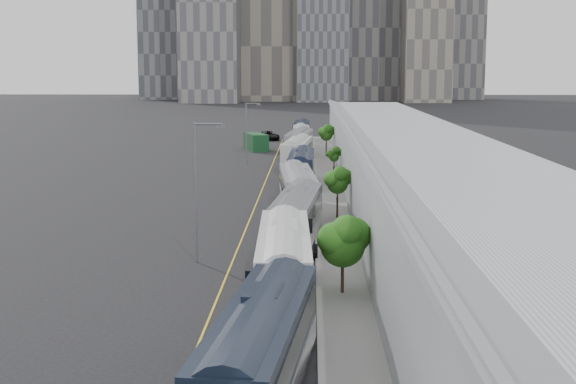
{
  "coord_description": "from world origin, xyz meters",
  "views": [
    {
      "loc": [
        3.68,
        -10.08,
        12.59
      ],
      "look_at": [
        1.86,
        52.53,
        3.0
      ],
      "focal_mm": 50.0,
      "sensor_mm": 36.0,
      "label": 1
    }
  ],
  "objects_px": {
    "bus_6": "(297,156)",
    "bus_8": "(301,139)",
    "bus_5": "(301,171)",
    "bus_9": "(301,132)",
    "street_lamp_near": "(198,183)",
    "bus_1": "(261,361)",
    "bus_3": "(297,221)",
    "suv": "(269,136)",
    "bus_7": "(299,146)",
    "bus_4": "(297,194)",
    "shipping_container": "(256,142)",
    "bus_2": "(284,269)",
    "street_lamp_far": "(248,128)"
  },
  "relations": [
    {
      "from": "bus_6",
      "to": "bus_8",
      "type": "height_order",
      "value": "bus_6"
    },
    {
      "from": "bus_5",
      "to": "bus_9",
      "type": "height_order",
      "value": "bus_5"
    },
    {
      "from": "street_lamp_near",
      "to": "bus_1",
      "type": "bearing_deg",
      "value": -76.27
    },
    {
      "from": "bus_3",
      "to": "bus_9",
      "type": "relative_size",
      "value": 1.09
    },
    {
      "from": "bus_6",
      "to": "suv",
      "type": "xyz_separation_m",
      "value": [
        -5.92,
        42.37,
        -0.88
      ]
    },
    {
      "from": "bus_6",
      "to": "bus_7",
      "type": "xyz_separation_m",
      "value": [
        -0.01,
        13.76,
        0.01
      ]
    },
    {
      "from": "bus_1",
      "to": "bus_8",
      "type": "height_order",
      "value": "bus_1"
    },
    {
      "from": "bus_7",
      "to": "suv",
      "type": "bearing_deg",
      "value": 106.77
    },
    {
      "from": "bus_3",
      "to": "bus_8",
      "type": "xyz_separation_m",
      "value": [
        -0.57,
        70.69,
        -0.06
      ]
    },
    {
      "from": "bus_5",
      "to": "bus_6",
      "type": "relative_size",
      "value": 0.95
    },
    {
      "from": "bus_4",
      "to": "shipping_container",
      "type": "xyz_separation_m",
      "value": [
        -7.49,
        55.29,
        -0.35
      ]
    },
    {
      "from": "bus_3",
      "to": "bus_8",
      "type": "distance_m",
      "value": 70.69
    },
    {
      "from": "bus_1",
      "to": "street_lamp_near",
      "type": "xyz_separation_m",
      "value": [
        -5.51,
        22.55,
        3.59
      ]
    },
    {
      "from": "bus_6",
      "to": "bus_8",
      "type": "xyz_separation_m",
      "value": [
        0.16,
        26.2,
        -0.11
      ]
    },
    {
      "from": "bus_9",
      "to": "suv",
      "type": "relative_size",
      "value": 2.12
    },
    {
      "from": "bus_8",
      "to": "shipping_container",
      "type": "relative_size",
      "value": 1.95
    },
    {
      "from": "bus_9",
      "to": "bus_4",
      "type": "bearing_deg",
      "value": -87.57
    },
    {
      "from": "bus_6",
      "to": "street_lamp_near",
      "type": "xyz_separation_m",
      "value": [
        -5.61,
        -50.49,
        3.62
      ]
    },
    {
      "from": "bus_1",
      "to": "suv",
      "type": "height_order",
      "value": "bus_1"
    },
    {
      "from": "bus_2",
      "to": "bus_6",
      "type": "height_order",
      "value": "bus_2"
    },
    {
      "from": "bus_2",
      "to": "street_lamp_far",
      "type": "height_order",
      "value": "street_lamp_far"
    },
    {
      "from": "bus_1",
      "to": "bus_6",
      "type": "height_order",
      "value": "bus_1"
    },
    {
      "from": "bus_2",
      "to": "bus_9",
      "type": "height_order",
      "value": "bus_2"
    },
    {
      "from": "bus_8",
      "to": "bus_9",
      "type": "distance_m",
      "value": 15.67
    },
    {
      "from": "bus_5",
      "to": "shipping_container",
      "type": "distance_m",
      "value": 39.0
    },
    {
      "from": "bus_5",
      "to": "bus_9",
      "type": "distance_m",
      "value": 56.52
    },
    {
      "from": "bus_4",
      "to": "bus_8",
      "type": "relative_size",
      "value": 1.07
    },
    {
      "from": "bus_2",
      "to": "bus_7",
      "type": "bearing_deg",
      "value": 88.59
    },
    {
      "from": "suv",
      "to": "bus_2",
      "type": "bearing_deg",
      "value": -108.34
    },
    {
      "from": "bus_9",
      "to": "shipping_container",
      "type": "distance_m",
      "value": 19.53
    },
    {
      "from": "bus_2",
      "to": "street_lamp_far",
      "type": "xyz_separation_m",
      "value": [
        -7.04,
        64.09,
        3.06
      ]
    },
    {
      "from": "bus_4",
      "to": "street_lamp_near",
      "type": "xyz_separation_m",
      "value": [
        -6.15,
        -18.8,
        3.63
      ]
    },
    {
      "from": "bus_3",
      "to": "bus_9",
      "type": "xyz_separation_m",
      "value": [
        -0.75,
        86.35,
        -0.13
      ]
    },
    {
      "from": "bus_3",
      "to": "bus_8",
      "type": "bearing_deg",
      "value": 95.62
    },
    {
      "from": "bus_8",
      "to": "street_lamp_near",
      "type": "relative_size",
      "value": 1.4
    },
    {
      "from": "bus_2",
      "to": "bus_4",
      "type": "xyz_separation_m",
      "value": [
        0.27,
        27.18,
        -0.05
      ]
    },
    {
      "from": "bus_7",
      "to": "street_lamp_far",
      "type": "bearing_deg",
      "value": -123.22
    },
    {
      "from": "bus_7",
      "to": "suv",
      "type": "distance_m",
      "value": 29.23
    },
    {
      "from": "suv",
      "to": "shipping_container",
      "type": "bearing_deg",
      "value": -114.98
    },
    {
      "from": "bus_2",
      "to": "bus_9",
      "type": "relative_size",
      "value": 1.14
    },
    {
      "from": "bus_2",
      "to": "suv",
      "type": "height_order",
      "value": "bus_2"
    },
    {
      "from": "bus_1",
      "to": "bus_3",
      "type": "xyz_separation_m",
      "value": [
        0.83,
        28.55,
        -0.08
      ]
    },
    {
      "from": "bus_6",
      "to": "bus_1",
      "type": "bearing_deg",
      "value": -84.96
    },
    {
      "from": "bus_4",
      "to": "bus_7",
      "type": "distance_m",
      "value": 45.45
    },
    {
      "from": "bus_1",
      "to": "bus_2",
      "type": "xyz_separation_m",
      "value": [
        0.38,
        14.18,
        0.01
      ]
    },
    {
      "from": "bus_8",
      "to": "street_lamp_far",
      "type": "relative_size",
      "value": 1.57
    },
    {
      "from": "suv",
      "to": "bus_6",
      "type": "bearing_deg",
      "value": -103.9
    },
    {
      "from": "bus_5",
      "to": "shipping_container",
      "type": "xyz_separation_m",
      "value": [
        -7.63,
        38.25,
        -0.29
      ]
    },
    {
      "from": "shipping_container",
      "to": "bus_2",
      "type": "bearing_deg",
      "value": -102.76
    },
    {
      "from": "bus_6",
      "to": "bus_5",
      "type": "bearing_deg",
      "value": -82.2
    }
  ]
}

